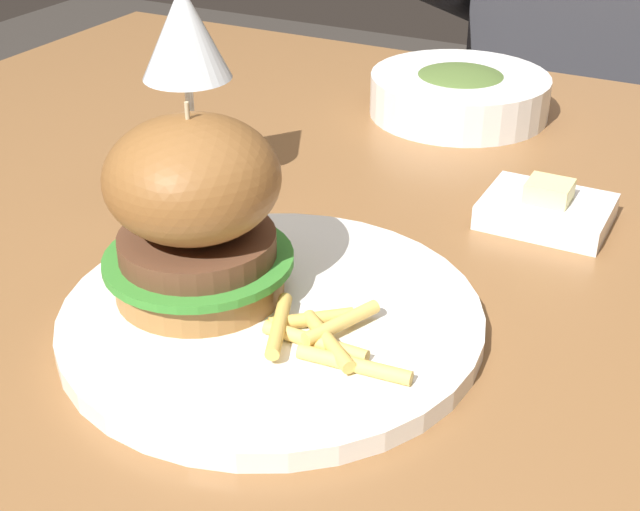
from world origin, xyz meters
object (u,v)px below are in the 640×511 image
at_px(main_plate, 272,318).
at_px(soup_bowl, 459,93).
at_px(butter_dish, 547,209).
at_px(diner_person, 593,136).
at_px(burger_sandwich, 195,209).
at_px(wine_glass, 185,41).

relative_size(main_plate, soup_bowl, 1.50).
distance_m(butter_dish, diner_person, 0.70).
relative_size(butter_dish, diner_person, 0.08).
relative_size(main_plate, diner_person, 0.24).
height_order(burger_sandwich, diner_person, diner_person).
relative_size(soup_bowl, diner_person, 0.16).
height_order(butter_dish, diner_person, diner_person).
bearing_deg(butter_dish, wine_glass, -165.08).
bearing_deg(burger_sandwich, main_plate, 3.47).
relative_size(wine_glass, butter_dish, 1.78).
bearing_deg(diner_person, burger_sandwich, -95.78).
bearing_deg(wine_glass, butter_dish, 14.92).
bearing_deg(burger_sandwich, butter_dish, 53.50).
relative_size(main_plate, burger_sandwich, 2.07).
distance_m(main_plate, wine_glass, 0.26).
relative_size(main_plate, butter_dish, 2.81).
bearing_deg(soup_bowl, wine_glass, -116.61).
bearing_deg(wine_glass, soup_bowl, 63.39).
height_order(wine_glass, soup_bowl, wine_glass).
bearing_deg(wine_glass, burger_sandwich, -54.34).
bearing_deg(butter_dish, burger_sandwich, -126.50).
xyz_separation_m(butter_dish, diner_person, (-0.08, 0.66, -0.19)).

